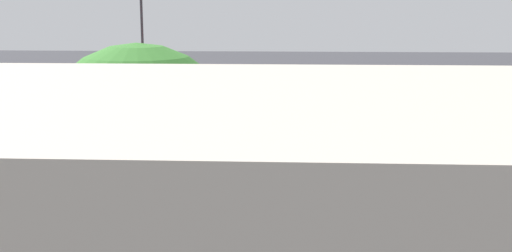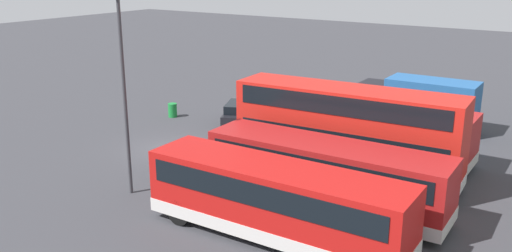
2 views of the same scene
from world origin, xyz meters
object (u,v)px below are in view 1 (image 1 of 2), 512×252
Objects in this scene: lamp_post_tall at (143,54)px; bus_single_deck_fourth at (110,141)px; box_truck_blue at (470,142)px; car_hatchback_silver at (338,123)px; bus_single_deck_third at (178,143)px; waste_bin_yellow at (315,113)px; bus_double_decker_second at (256,125)px; bus_single_deck_near_end at (331,142)px.

bus_single_deck_fourth is at bearing 90.29° from lamp_post_tall.
box_truck_blue is 1.75× the size of car_hatchback_silver.
box_truck_blue is (-14.24, -0.59, 0.09)m from bus_single_deck_third.
waste_bin_yellow is (-10.79, -15.08, -1.15)m from bus_single_deck_fourth.
bus_double_decker_second is at bearing -168.17° from bus_single_deck_third.
box_truck_blue is (-10.49, 0.20, -0.74)m from bus_double_decker_second.
bus_double_decker_second reaches higher than box_truck_blue.
waste_bin_yellow is at bearing -103.54° from bus_double_decker_second.
bus_double_decker_second is at bearing 134.57° from lamp_post_tall.
bus_single_deck_fourth reaches higher than car_hatchback_silver.
bus_double_decker_second is 1.49× the size of box_truck_blue.
bus_single_deck_third is at bearing 113.42° from lamp_post_tall.
box_truck_blue reaches higher than car_hatchback_silver.
bus_double_decker_second reaches higher than car_hatchback_silver.
car_hatchback_silver is (-4.85, -9.85, -1.75)m from bus_double_decker_second.
bus_single_deck_third is at bearing 64.74° from waste_bin_yellow.
car_hatchback_silver is at bearing -128.97° from bus_single_deck_third.
waste_bin_yellow is (-10.82, -7.21, -4.86)m from lamp_post_tall.
bus_single_deck_fourth is 2.48× the size of car_hatchback_silver.
bus_single_deck_third reaches higher than car_hatchback_silver.
bus_single_deck_near_end is 6.73m from box_truck_blue.
box_truck_blue is at bearing 156.84° from lamp_post_tall.
car_hatchback_silver is (-12.11, -10.30, -0.92)m from bus_single_deck_fourth.
bus_single_deck_fourth is (7.26, 0.46, -0.83)m from bus_double_decker_second.
waste_bin_yellow is at bearing -115.26° from bus_single_deck_third.
bus_single_deck_third is 13.71m from car_hatchback_silver.
bus_single_deck_fourth is 18.58m from waste_bin_yellow.
bus_single_deck_third is (7.51, 0.68, 0.00)m from bus_single_deck_near_end.
lamp_post_tall is (17.80, -7.61, 3.63)m from box_truck_blue.
bus_single_deck_near_end is 11.03m from bus_single_deck_fourth.
bus_single_deck_fourth is 15.93m from car_hatchback_silver.
waste_bin_yellow is (1.33, -4.78, -0.22)m from car_hatchback_silver.
bus_single_deck_near_end is at bearing 90.94° from waste_bin_yellow.
bus_single_deck_near_end is 13.88m from lamp_post_tall.
box_truck_blue is at bearing 178.92° from bus_double_decker_second.
car_hatchback_silver is at bearing -116.23° from bus_double_decker_second.
box_truck_blue is at bearing -177.64° from bus_single_deck_third.
lamp_post_tall is at bearing -34.19° from bus_single_deck_near_end.
bus_single_deck_third is 1.01× the size of bus_single_deck_fourth.
bus_double_decker_second is at bearing 63.77° from car_hatchback_silver.
car_hatchback_silver reaches higher than waste_bin_yellow.
bus_single_deck_third is 17.08m from waste_bin_yellow.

